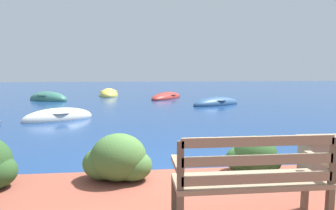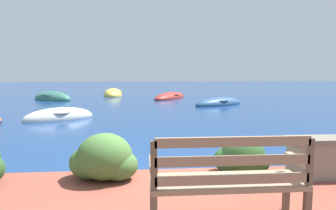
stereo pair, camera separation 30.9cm
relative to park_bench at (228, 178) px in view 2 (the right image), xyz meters
name	(u,v)px [view 2 (the right image)]	position (x,y,z in m)	size (l,w,h in m)	color
ground_plane	(168,183)	(-0.45, 1.73, -0.70)	(80.00, 80.00, 0.00)	navy
park_bench	(228,178)	(0.00, 0.00, 0.00)	(1.51, 0.48, 0.93)	brown
hedge_clump_left	(104,159)	(-1.37, 1.36, -0.20)	(0.96, 0.69, 0.65)	#426B33
hedge_clump_centre	(242,157)	(0.62, 1.46, -0.25)	(0.81, 0.58, 0.55)	#2D5628
rowboat_nearest	(59,117)	(-3.85, 8.01, -0.64)	(2.54, 2.03, 0.73)	silver
rowboat_mid	(219,104)	(2.85, 11.83, -0.65)	(2.95, 2.18, 0.69)	#2D517A
rowboat_far	(53,99)	(-6.15, 14.94, -0.63)	(2.83, 2.33, 0.89)	#336B5B
rowboat_outer	(170,97)	(0.71, 15.54, -0.65)	(2.69, 3.39, 0.67)	#9E2D28
rowboat_distant	(113,95)	(-2.97, 17.69, -0.63)	(1.28, 2.66, 0.88)	#DBC64C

